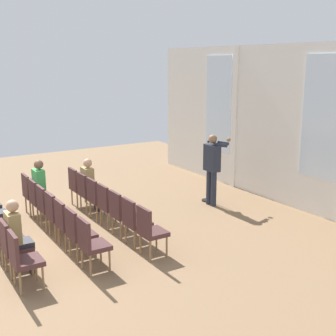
# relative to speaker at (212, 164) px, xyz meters

# --- Properties ---
(rear_partition) EXTENTS (9.08, 0.14, 3.84)m
(rear_partition) POSITION_rel_speaker_xyz_m (0.10, 1.58, 0.93)
(rear_partition) COLOR silver
(rear_partition) RESTS_ON ground
(speaker) EXTENTS (0.50, 0.69, 1.74)m
(speaker) POSITION_rel_speaker_xyz_m (0.00, 0.00, 0.00)
(speaker) COLOR #232838
(speaker) RESTS_ON ground
(mic_stand) EXTENTS (0.28, 0.28, 1.55)m
(mic_stand) POSITION_rel_speaker_xyz_m (-0.30, 0.10, -0.68)
(mic_stand) COLOR black
(mic_stand) RESTS_ON ground
(chair_r0_c0) EXTENTS (0.46, 0.44, 0.94)m
(chair_r0_c0) POSITION_rel_speaker_xyz_m (-1.66, -2.80, -0.48)
(chair_r0_c0) COLOR olive
(chair_r0_c0) RESTS_ON ground
(chair_r0_c1) EXTENTS (0.46, 0.44, 0.94)m
(chair_r0_c1) POSITION_rel_speaker_xyz_m (-1.08, -2.80, -0.48)
(chair_r0_c1) COLOR olive
(chair_r0_c1) RESTS_ON ground
(audience_r0_c1) EXTENTS (0.36, 0.39, 1.27)m
(audience_r0_c1) POSITION_rel_speaker_xyz_m (-1.08, -2.72, -0.30)
(audience_r0_c1) COLOR #2D2D33
(audience_r0_c1) RESTS_ON ground
(chair_r0_c2) EXTENTS (0.46, 0.44, 0.94)m
(chair_r0_c2) POSITION_rel_speaker_xyz_m (-0.50, -2.80, -0.48)
(chair_r0_c2) COLOR olive
(chair_r0_c2) RESTS_ON ground
(chair_r0_c3) EXTENTS (0.46, 0.44, 0.94)m
(chair_r0_c3) POSITION_rel_speaker_xyz_m (0.08, -2.80, -0.48)
(chair_r0_c3) COLOR olive
(chair_r0_c3) RESTS_ON ground
(chair_r0_c4) EXTENTS (0.46, 0.44, 0.94)m
(chair_r0_c4) POSITION_rel_speaker_xyz_m (0.66, -2.80, -0.48)
(chair_r0_c4) COLOR olive
(chair_r0_c4) RESTS_ON ground
(chair_r0_c5) EXTENTS (0.46, 0.44, 0.94)m
(chair_r0_c5) POSITION_rel_speaker_xyz_m (1.24, -2.80, -0.48)
(chair_r0_c5) COLOR olive
(chair_r0_c5) RESTS_ON ground
(chair_r0_c6) EXTENTS (0.46, 0.44, 0.94)m
(chair_r0_c6) POSITION_rel_speaker_xyz_m (1.83, -2.80, -0.48)
(chair_r0_c6) COLOR olive
(chair_r0_c6) RESTS_ON ground
(chair_r1_c0) EXTENTS (0.46, 0.44, 0.94)m
(chair_r1_c0) POSITION_rel_speaker_xyz_m (-1.66, -3.92, -0.48)
(chair_r1_c0) COLOR olive
(chair_r1_c0) RESTS_ON ground
(chair_r1_c1) EXTENTS (0.46, 0.44, 0.94)m
(chair_r1_c1) POSITION_rel_speaker_xyz_m (-1.08, -3.92, -0.48)
(chair_r1_c1) COLOR olive
(chair_r1_c1) RESTS_ON ground
(audience_r1_c1) EXTENTS (0.36, 0.39, 1.37)m
(audience_r1_c1) POSITION_rel_speaker_xyz_m (-1.08, -3.84, -0.25)
(audience_r1_c1) COLOR #2D2D33
(audience_r1_c1) RESTS_ON ground
(chair_r1_c2) EXTENTS (0.46, 0.44, 0.94)m
(chair_r1_c2) POSITION_rel_speaker_xyz_m (-0.50, -3.92, -0.48)
(chair_r1_c2) COLOR olive
(chair_r1_c2) RESTS_ON ground
(chair_r1_c3) EXTENTS (0.46, 0.44, 0.94)m
(chair_r1_c3) POSITION_rel_speaker_xyz_m (0.08, -3.92, -0.48)
(chair_r1_c3) COLOR olive
(chair_r1_c3) RESTS_ON ground
(chair_r1_c4) EXTENTS (0.46, 0.44, 0.94)m
(chair_r1_c4) POSITION_rel_speaker_xyz_m (0.66, -3.92, -0.48)
(chair_r1_c4) COLOR olive
(chair_r1_c4) RESTS_ON ground
(chair_r1_c5) EXTENTS (0.46, 0.44, 0.94)m
(chair_r1_c5) POSITION_rel_speaker_xyz_m (1.24, -3.92, -0.48)
(chair_r1_c5) COLOR olive
(chair_r1_c5) RESTS_ON ground
(chair_r1_c6) EXTENTS (0.46, 0.44, 0.94)m
(chair_r1_c6) POSITION_rel_speaker_xyz_m (1.83, -3.92, -0.48)
(chair_r1_c6) COLOR olive
(chair_r1_c6) RESTS_ON ground
(chair_r2_c4) EXTENTS (0.46, 0.44, 0.94)m
(chair_r2_c4) POSITION_rel_speaker_xyz_m (0.66, -5.04, -0.48)
(chair_r2_c4) COLOR olive
(chair_r2_c4) RESTS_ON ground
(chair_r2_c5) EXTENTS (0.46, 0.44, 0.94)m
(chair_r2_c5) POSITION_rel_speaker_xyz_m (1.24, -5.04, -0.48)
(chair_r2_c5) COLOR olive
(chair_r2_c5) RESTS_ON ground
(audience_r2_c5) EXTENTS (0.36, 0.39, 1.28)m
(audience_r2_c5) POSITION_rel_speaker_xyz_m (1.24, -4.96, -0.30)
(audience_r2_c5) COLOR #2D2D33
(audience_r2_c5) RESTS_ON ground
(chair_r2_c6) EXTENTS (0.46, 0.44, 0.94)m
(chair_r2_c6) POSITION_rel_speaker_xyz_m (1.83, -5.04, -0.48)
(chair_r2_c6) COLOR olive
(chair_r2_c6) RESTS_ON ground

